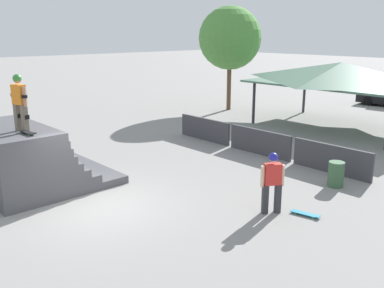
{
  "coord_description": "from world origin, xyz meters",
  "views": [
    {
      "loc": [
        10.51,
        -5.8,
        5.01
      ],
      "look_at": [
        -0.35,
        4.1,
        1.15
      ],
      "focal_mm": 40.0,
      "sensor_mm": 36.0,
      "label": 1
    }
  ],
  "objects_px": {
    "skater_on_deck": "(19,99)",
    "tree_far_back": "(230,38)",
    "trash_bin": "(336,174)",
    "skateboard_on_deck": "(27,132)",
    "skateboard_on_ground": "(306,214)",
    "bystander_walking": "(272,178)"
  },
  "relations": [
    {
      "from": "skater_on_deck",
      "to": "tree_far_back",
      "type": "distance_m",
      "value": 17.31
    },
    {
      "from": "tree_far_back",
      "to": "trash_bin",
      "type": "xyz_separation_m",
      "value": [
        12.4,
        -8.11,
        -4.19
      ]
    },
    {
      "from": "skateboard_on_deck",
      "to": "trash_bin",
      "type": "xyz_separation_m",
      "value": [
        5.6,
        7.95,
        -1.72
      ]
    },
    {
      "from": "skater_on_deck",
      "to": "skateboard_on_deck",
      "type": "distance_m",
      "value": 1.04
    },
    {
      "from": "skateboard_on_deck",
      "to": "skateboard_on_ground",
      "type": "distance_m",
      "value": 8.42
    },
    {
      "from": "tree_far_back",
      "to": "trash_bin",
      "type": "relative_size",
      "value": 7.8
    },
    {
      "from": "bystander_walking",
      "to": "skateboard_on_ground",
      "type": "distance_m",
      "value": 1.4
    },
    {
      "from": "skateboard_on_ground",
      "to": "tree_far_back",
      "type": "xyz_separation_m",
      "value": [
        -13.09,
        10.88,
        4.55
      ]
    },
    {
      "from": "bystander_walking",
      "to": "skateboard_on_ground",
      "type": "bearing_deg",
      "value": 157.22
    },
    {
      "from": "bystander_walking",
      "to": "tree_far_back",
      "type": "xyz_separation_m",
      "value": [
        -12.29,
        11.44,
        3.56
      ]
    },
    {
      "from": "skater_on_deck",
      "to": "skateboard_on_deck",
      "type": "relative_size",
      "value": 2.12
    },
    {
      "from": "tree_far_back",
      "to": "trash_bin",
      "type": "bearing_deg",
      "value": -33.19
    },
    {
      "from": "tree_far_back",
      "to": "skater_on_deck",
      "type": "bearing_deg",
      "value": -68.4
    },
    {
      "from": "bystander_walking",
      "to": "trash_bin",
      "type": "height_order",
      "value": "bystander_walking"
    },
    {
      "from": "skater_on_deck",
      "to": "skateboard_on_ground",
      "type": "xyz_separation_m",
      "value": [
        6.75,
        5.15,
        -3.02
      ]
    },
    {
      "from": "skateboard_on_deck",
      "to": "bystander_walking",
      "type": "bearing_deg",
      "value": 35.63
    },
    {
      "from": "trash_bin",
      "to": "skateboard_on_ground",
      "type": "bearing_deg",
      "value": -75.88
    },
    {
      "from": "skateboard_on_ground",
      "to": "skateboard_on_deck",
      "type": "bearing_deg",
      "value": -152.21
    },
    {
      "from": "bystander_walking",
      "to": "tree_far_back",
      "type": "height_order",
      "value": "tree_far_back"
    },
    {
      "from": "trash_bin",
      "to": "tree_far_back",
      "type": "bearing_deg",
      "value": 146.81
    },
    {
      "from": "skateboard_on_ground",
      "to": "trash_bin",
      "type": "bearing_deg",
      "value": 92.48
    },
    {
      "from": "skateboard_on_ground",
      "to": "trash_bin",
      "type": "xyz_separation_m",
      "value": [
        -0.7,
        2.77,
        0.37
      ]
    }
  ]
}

